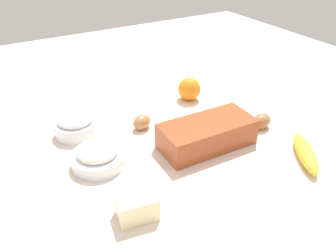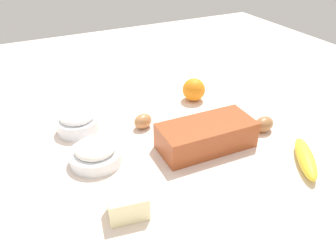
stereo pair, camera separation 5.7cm
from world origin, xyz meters
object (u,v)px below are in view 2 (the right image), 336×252
at_px(butter_block, 128,205).
at_px(egg_beside_bowl, 143,121).
at_px(orange_fruit, 194,90).
at_px(egg_near_butter, 264,124).
at_px(loaf_pan, 206,135).
at_px(banana, 306,158).
at_px(flour_bowl, 96,153).
at_px(sugar_bowl, 78,121).

bearing_deg(butter_block, egg_beside_bowl, -118.21).
distance_m(orange_fruit, egg_near_butter, 0.30).
distance_m(loaf_pan, egg_near_butter, 0.21).
relative_size(egg_near_butter, egg_beside_bowl, 1.09).
relative_size(orange_fruit, butter_block, 0.93).
bearing_deg(egg_near_butter, egg_beside_bowl, -29.64).
bearing_deg(orange_fruit, banana, 99.63).
height_order(loaf_pan, butter_block, loaf_pan).
relative_size(loaf_pan, butter_block, 3.16).
relative_size(orange_fruit, egg_beside_bowl, 1.32).
bearing_deg(egg_near_butter, banana, 86.81).
relative_size(flour_bowl, sugar_bowl, 1.12).
height_order(sugar_bowl, banana, sugar_bowl).
bearing_deg(egg_near_butter, loaf_pan, -2.42).
xyz_separation_m(banana, butter_block, (0.50, -0.04, 0.01)).
xyz_separation_m(loaf_pan, butter_block, (0.30, 0.15, -0.01)).
bearing_deg(flour_bowl, butter_block, 92.14).
height_order(butter_block, egg_beside_bowl, butter_block).
bearing_deg(flour_bowl, loaf_pan, 166.36).
xyz_separation_m(loaf_pan, orange_fruit, (-0.12, -0.28, 0.00)).
relative_size(sugar_bowl, butter_block, 1.47).
xyz_separation_m(sugar_bowl, banana, (-0.52, 0.45, -0.01)).
relative_size(sugar_bowl, egg_beside_bowl, 2.09).
xyz_separation_m(butter_block, egg_near_butter, (-0.51, -0.14, -0.01)).
relative_size(butter_block, egg_beside_bowl, 1.42).
distance_m(butter_block, egg_near_butter, 0.53).
xyz_separation_m(sugar_bowl, butter_block, (-0.01, 0.41, -0.00)).
xyz_separation_m(loaf_pan, banana, (-0.20, 0.19, -0.02)).
distance_m(sugar_bowl, egg_near_butter, 0.59).
relative_size(banana, butter_block, 2.11).
bearing_deg(flour_bowl, orange_fruit, -154.91).
xyz_separation_m(orange_fruit, egg_near_butter, (-0.09, 0.29, -0.02)).
distance_m(egg_near_butter, egg_beside_bowl, 0.39).
xyz_separation_m(egg_near_butter, egg_beside_bowl, (0.34, -0.19, -0.00)).
height_order(orange_fruit, egg_beside_bowl, orange_fruit).
height_order(egg_near_butter, egg_beside_bowl, egg_near_butter).
height_order(banana, egg_beside_bowl, egg_beside_bowl).
bearing_deg(butter_block, egg_near_butter, -164.54).
height_order(sugar_bowl, egg_beside_bowl, sugar_bowl).
relative_size(loaf_pan, banana, 1.49).
bearing_deg(egg_beside_bowl, loaf_pan, 124.36).
relative_size(sugar_bowl, orange_fruit, 1.58).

